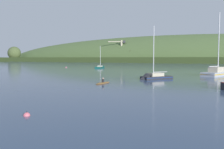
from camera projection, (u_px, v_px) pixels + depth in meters
name	position (u px, v px, depth m)	size (l,w,h in m)	color
far_shoreline_hill	(162.00, 62.00, 230.81)	(510.19, 124.05, 49.29)	#3C4E24
dockside_crane	(121.00, 51.00, 220.11)	(13.65, 9.75, 19.60)	#4C4C51
sailboat_near_mooring	(100.00, 68.00, 95.40)	(4.03, 6.60, 9.48)	#0F564C
sailboat_midwater_white	(218.00, 74.00, 54.33)	(4.76, 9.69, 15.11)	#ADB2BC
sailboat_far_left	(153.00, 78.00, 46.08)	(5.13, 6.92, 10.82)	#232328
canoe_with_paddler	(103.00, 83.00, 37.93)	(1.65, 4.15, 1.02)	brown
mooring_buoy_foreground	(27.00, 116.00, 16.82)	(0.47, 0.47, 0.55)	#E06675
mooring_buoy_midchannel	(66.00, 68.00, 100.12)	(0.68, 0.68, 0.76)	#E06675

